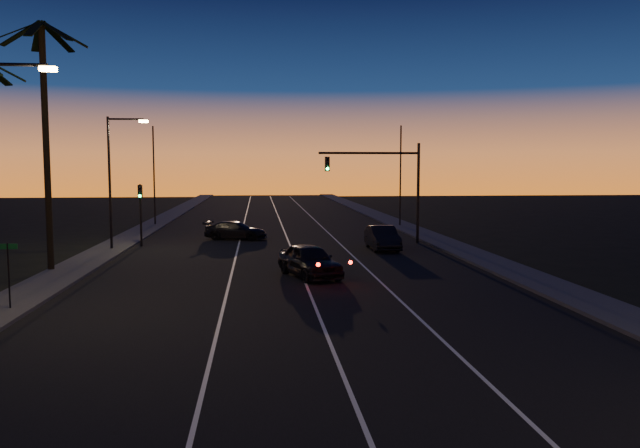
{
  "coord_description": "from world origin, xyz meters",
  "views": [
    {
      "loc": [
        -1.63,
        -2.66,
        5.37
      ],
      "look_at": [
        0.95,
        23.4,
        2.95
      ],
      "focal_mm": 35.0,
      "sensor_mm": 36.0,
      "label": 1
    }
  ],
  "objects": [
    {
      "name": "road",
      "position": [
        0.0,
        30.0,
        0.01
      ],
      "size": [
        20.0,
        170.0,
        0.01
      ],
      "primitive_type": "cube",
      "color": "black",
      "rests_on": "ground"
    },
    {
      "name": "sidewalk_left",
      "position": [
        -11.2,
        30.0,
        0.08
      ],
      "size": [
        2.4,
        170.0,
        0.16
      ],
      "primitive_type": "cube",
      "color": "#3B3B38",
      "rests_on": "ground"
    },
    {
      "name": "sidewalk_right",
      "position": [
        11.2,
        30.0,
        0.08
      ],
      "size": [
        2.4,
        170.0,
        0.16
      ],
      "primitive_type": "cube",
      "color": "#3B3B38",
      "rests_on": "ground"
    },
    {
      "name": "lane_stripe_left",
      "position": [
        -3.0,
        30.0,
        0.02
      ],
      "size": [
        0.12,
        160.0,
        0.01
      ],
      "primitive_type": "cube",
      "color": "silver",
      "rests_on": "road"
    },
    {
      "name": "lane_stripe_mid",
      "position": [
        0.5,
        30.0,
        0.02
      ],
      "size": [
        0.12,
        160.0,
        0.01
      ],
      "primitive_type": "cube",
      "color": "silver",
      "rests_on": "road"
    },
    {
      "name": "lane_stripe_right",
      "position": [
        4.0,
        30.0,
        0.02
      ],
      "size": [
        0.12,
        160.0,
        0.01
      ],
      "primitive_type": "cube",
      "color": "silver",
      "rests_on": "road"
    },
    {
      "name": "palm_far",
      "position": [
        -12.2,
        30.0,
        7.61
      ],
      "size": [
        4.25,
        4.16,
        12.53
      ],
      "color": "black",
      "rests_on": "ground"
    },
    {
      "name": "streetlight_left_far",
      "position": [
        -10.69,
        38.0,
        5.06
      ],
      "size": [
        2.55,
        0.26,
        8.5
      ],
      "color": "black",
      "rests_on": "ground"
    },
    {
      "name": "street_sign",
      "position": [
        -10.8,
        21.0,
        1.66
      ],
      "size": [
        0.7,
        0.06,
        2.6
      ],
      "color": "black",
      "rests_on": "ground"
    },
    {
      "name": "signal_mast",
      "position": [
        7.14,
        39.99,
        4.78
      ],
      "size": [
        7.1,
        0.41,
        7.0
      ],
      "color": "black",
      "rests_on": "ground"
    },
    {
      "name": "signal_post",
      "position": [
        -9.5,
        39.98,
        2.89
      ],
      "size": [
        0.28,
        0.37,
        4.2
      ],
      "color": "black",
      "rests_on": "ground"
    },
    {
      "name": "far_pole_left",
      "position": [
        -11.0,
        55.0,
        4.5
      ],
      "size": [
        0.14,
        0.14,
        9.0
      ],
      "primitive_type": "cylinder",
      "color": "black",
      "rests_on": "ground"
    },
    {
      "name": "far_pole_right",
      "position": [
        11.0,
        52.0,
        4.5
      ],
      "size": [
        0.14,
        0.14,
        9.0
      ],
      "primitive_type": "cylinder",
      "color": "black",
      "rests_on": "ground"
    },
    {
      "name": "lead_car",
      "position": [
        0.83,
        27.28,
        0.81
      ],
      "size": [
        3.39,
        5.51,
        1.6
      ],
      "color": "black",
      "rests_on": "road"
    },
    {
      "name": "right_car",
      "position": [
        6.34,
        36.79,
        0.78
      ],
      "size": [
        1.65,
        4.65,
        1.53
      ],
      "color": "black",
      "rests_on": "road"
    },
    {
      "name": "cross_car",
      "position": [
        -3.3,
        43.4,
        0.68
      ],
      "size": [
        4.94,
        3.05,
        1.34
      ],
      "color": "black",
      "rests_on": "road"
    }
  ]
}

